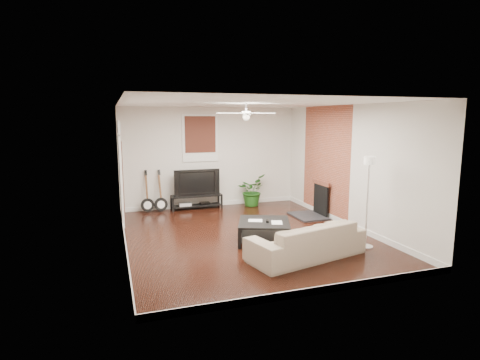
# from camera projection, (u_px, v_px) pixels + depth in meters

# --- Properties ---
(room) EXTENTS (5.01, 6.01, 2.81)m
(room) POSITION_uv_depth(u_px,v_px,m) (246.00, 171.00, 8.13)
(room) COLOR black
(room) RESTS_ON ground
(brick_accent) EXTENTS (0.02, 2.20, 2.80)m
(brick_accent) POSITION_uv_depth(u_px,v_px,m) (325.00, 162.00, 9.85)
(brick_accent) COLOR #9F4C33
(brick_accent) RESTS_ON floor
(fireplace) EXTENTS (0.80, 1.10, 0.92)m
(fireplace) POSITION_uv_depth(u_px,v_px,m) (314.00, 199.00, 9.91)
(fireplace) COLOR black
(fireplace) RESTS_ON floor
(window_back) EXTENTS (1.00, 0.06, 1.30)m
(window_back) POSITION_uv_depth(u_px,v_px,m) (200.00, 138.00, 10.73)
(window_back) COLOR #3D1A10
(window_back) RESTS_ON wall_back
(door_left) EXTENTS (0.08, 1.00, 2.50)m
(door_left) POSITION_uv_depth(u_px,v_px,m) (121.00, 172.00, 9.16)
(door_left) COLOR white
(door_left) RESTS_ON wall_left
(tv_stand) EXTENTS (1.40, 0.37, 0.39)m
(tv_stand) POSITION_uv_depth(u_px,v_px,m) (197.00, 202.00, 10.78)
(tv_stand) COLOR black
(tv_stand) RESTS_ON floor
(tv) EXTENTS (1.26, 0.16, 0.72)m
(tv) POSITION_uv_depth(u_px,v_px,m) (196.00, 182.00, 10.71)
(tv) COLOR black
(tv) RESTS_ON tv_stand
(coffee_table) EXTENTS (1.31, 1.31, 0.43)m
(coffee_table) POSITION_uv_depth(u_px,v_px,m) (264.00, 231.00, 7.92)
(coffee_table) COLOR black
(coffee_table) RESTS_ON floor
(sofa) EXTENTS (2.34, 1.34, 0.64)m
(sofa) POSITION_uv_depth(u_px,v_px,m) (306.00, 240.00, 7.02)
(sofa) COLOR #C9AF97
(sofa) RESTS_ON floor
(floor_lamp) EXTENTS (0.36, 0.36, 1.80)m
(floor_lamp) POSITION_uv_depth(u_px,v_px,m) (367.00, 203.00, 7.44)
(floor_lamp) COLOR white
(floor_lamp) RESTS_ON floor
(potted_plant) EXTENTS (1.05, 1.07, 0.90)m
(potted_plant) POSITION_uv_depth(u_px,v_px,m) (251.00, 190.00, 11.13)
(potted_plant) COLOR #1D5418
(potted_plant) RESTS_ON floor
(guitar_left) EXTENTS (0.37, 0.27, 1.15)m
(guitar_left) POSITION_uv_depth(u_px,v_px,m) (147.00, 192.00, 10.27)
(guitar_left) COLOR black
(guitar_left) RESTS_ON floor
(guitar_right) EXTENTS (0.39, 0.30, 1.15)m
(guitar_right) POSITION_uv_depth(u_px,v_px,m) (161.00, 191.00, 10.35)
(guitar_right) COLOR black
(guitar_right) RESTS_ON floor
(ceiling_fan) EXTENTS (1.24, 1.24, 0.32)m
(ceiling_fan) POSITION_uv_depth(u_px,v_px,m) (246.00, 113.00, 7.94)
(ceiling_fan) COLOR white
(ceiling_fan) RESTS_ON ceiling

